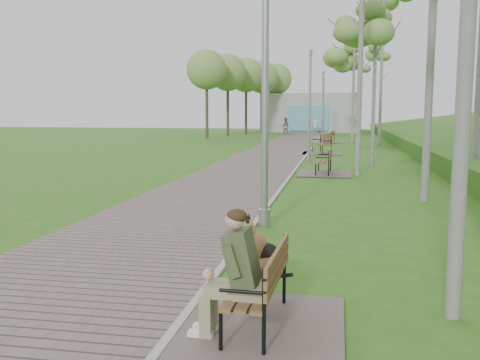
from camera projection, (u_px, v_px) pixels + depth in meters
The scene contains 19 objects.
ground at pixel (208, 288), 6.81m from camera, with size 120.00×120.00×0.00m, color #2B6312.
walkway at pixel (274, 153), 28.08m from camera, with size 3.50×67.00×0.04m, color #61544F.
kerb at pixel (308, 153), 27.76m from camera, with size 0.10×67.00×0.05m, color #999993.
building_north at pixel (310, 113), 56.52m from camera, with size 10.00×5.20×4.00m.
bench_main at pixel (250, 289), 5.47m from camera, with size 1.73×1.92×1.51m.
bench_second at pixel (323, 169), 18.80m from camera, with size 1.85×2.06×1.14m.
bench_third at pixel (322, 149), 27.82m from camera, with size 2.00×2.22×1.23m.
bench_far at pixel (330, 140), 37.18m from camera, with size 1.67×1.85×1.02m.
lamp_post_near at pixel (265, 82), 10.04m from camera, with size 0.23×0.23×5.92m.
lamp_post_second at pixel (310, 110), 23.00m from camera, with size 0.19×0.19×4.81m.
lamp_post_third at pixel (323, 110), 36.52m from camera, with size 0.19×0.19×4.88m.
lamp_post_far at pixel (323, 109), 47.49m from camera, with size 0.20×0.20×5.10m.
pedestrian_near at pixel (315, 125), 51.49m from camera, with size 0.61×0.40×1.66m, color beige.
pedestrian_far at pixel (285, 127), 47.89m from camera, with size 0.78×0.61×1.60m, color gray.
birch_mid_c at pixel (376, 17), 21.10m from camera, with size 2.39×2.39×7.55m.
birch_far_a at pixel (384, 1), 32.73m from camera, with size 2.78×2.78×11.32m.
birch_far_b at pixel (354, 49), 35.43m from camera, with size 2.60×2.60×8.00m.
birch_distant_a at pixel (354, 41), 41.36m from camera, with size 2.49×2.49×9.68m.
birch_distant_b at pixel (376, 62), 50.40m from camera, with size 2.25×2.25×8.61m.
Camera 1 is at (1.60, -6.39, 2.24)m, focal length 40.00 mm.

